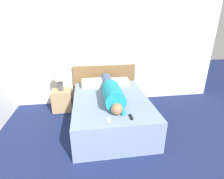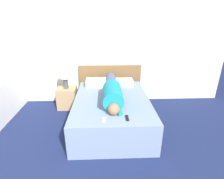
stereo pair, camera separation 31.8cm
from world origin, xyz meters
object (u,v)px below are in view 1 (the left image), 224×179
(table_lamp, at_px, (60,78))
(person_lying, at_px, (111,91))
(nightstand, at_px, (62,100))
(cell_phone, at_px, (109,120))
(pillow_second, at_px, (118,82))
(tv_remote, at_px, (131,117))
(pillow_near_headboard, at_px, (93,83))
(bed, at_px, (111,112))

(table_lamp, relative_size, person_lying, 0.26)
(nightstand, bearing_deg, table_lamp, 116.57)
(nightstand, distance_m, person_lying, 1.39)
(nightstand, bearing_deg, cell_phone, -60.15)
(person_lying, distance_m, pillow_second, 0.77)
(nightstand, height_order, tv_remote, tv_remote)
(table_lamp, xyz_separation_m, pillow_near_headboard, (0.73, -0.06, -0.13))
(nightstand, bearing_deg, tv_remote, -50.64)
(pillow_second, bearing_deg, tv_remote, -92.69)
(pillow_second, relative_size, tv_remote, 3.15)
(person_lying, height_order, tv_remote, person_lying)
(bed, xyz_separation_m, pillow_second, (0.28, 0.72, 0.36))
(pillow_near_headboard, distance_m, cell_phone, 1.51)
(bed, distance_m, person_lying, 0.44)
(nightstand, height_order, person_lying, person_lying)
(bed, xyz_separation_m, cell_phone, (-0.15, -0.78, 0.30))
(tv_remote, bearing_deg, pillow_near_headboard, 109.64)
(nightstand, distance_m, table_lamp, 0.54)
(nightstand, xyz_separation_m, table_lamp, (-0.00, 0.00, 0.54))
(tv_remote, bearing_deg, person_lying, 105.01)
(person_lying, bearing_deg, tv_remote, -74.99)
(table_lamp, relative_size, cell_phone, 3.24)
(cell_phone, bearing_deg, person_lying, 78.67)
(table_lamp, relative_size, tv_remote, 2.81)
(bed, distance_m, cell_phone, 0.84)
(bed, relative_size, person_lying, 1.19)
(pillow_near_headboard, bearing_deg, pillow_second, 0.00)
(table_lamp, relative_size, pillow_second, 0.89)
(nightstand, distance_m, cell_phone, 1.83)
(pillow_second, height_order, cell_phone, pillow_second)
(pillow_near_headboard, xyz_separation_m, tv_remote, (0.53, -1.47, -0.07))
(bed, distance_m, pillow_second, 0.86)
(person_lying, xyz_separation_m, pillow_near_headboard, (-0.32, 0.71, -0.07))
(tv_remote, bearing_deg, nightstand, 129.36)
(nightstand, bearing_deg, pillow_second, -2.63)
(bed, bearing_deg, pillow_near_headboard, 113.38)
(cell_phone, bearing_deg, bed, 79.16)
(table_lamp, bearing_deg, cell_phone, -60.15)
(bed, xyz_separation_m, table_lamp, (-1.04, 0.78, 0.50))
(nightstand, xyz_separation_m, pillow_second, (1.33, -0.06, 0.40))
(tv_remote, relative_size, cell_phone, 1.15)
(table_lamp, bearing_deg, nightstand, -63.43)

